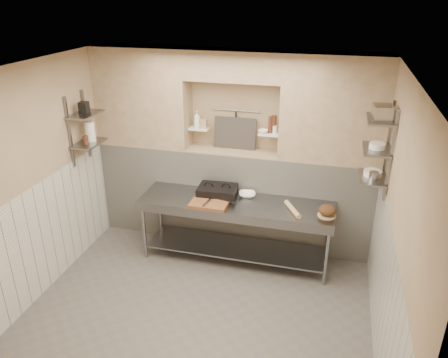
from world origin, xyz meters
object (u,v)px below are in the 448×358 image
(rolling_pin, at_px, (292,209))
(prep_table, at_px, (236,219))
(cutting_board, at_px, (209,204))
(jug_left, at_px, (90,131))
(mixing_bowl, at_px, (247,195))
(panini_press, at_px, (217,191))
(bowl_alcove, at_px, (263,131))
(bread_loaf, at_px, (327,210))
(bottle_soap, at_px, (197,120))

(rolling_pin, bearing_deg, prep_table, 174.66)
(cutting_board, xyz_separation_m, jug_left, (-1.70, 0.10, 0.83))
(mixing_bowl, bearing_deg, jug_left, -172.45)
(panini_press, xyz_separation_m, mixing_bowl, (0.40, 0.09, -0.04))
(rolling_pin, height_order, bowl_alcove, bowl_alcove)
(bowl_alcove, distance_m, jug_left, 2.34)
(panini_press, height_order, cutting_board, panini_press)
(cutting_board, distance_m, bread_loaf, 1.52)
(bread_loaf, relative_size, bottle_soap, 0.91)
(mixing_bowl, height_order, bread_loaf, bread_loaf)
(mixing_bowl, bearing_deg, rolling_pin, -23.41)
(panini_press, height_order, rolling_pin, panini_press)
(bread_loaf, bearing_deg, cutting_board, -176.41)
(panini_press, height_order, mixing_bowl, panini_press)
(mixing_bowl, bearing_deg, bowl_alcove, 70.28)
(mixing_bowl, bearing_deg, panini_press, -167.02)
(panini_press, relative_size, bowl_alcove, 3.86)
(prep_table, bearing_deg, bowl_alcove, 67.24)
(panini_press, bearing_deg, rolling_pin, -13.13)
(cutting_board, relative_size, jug_left, 1.82)
(panini_press, distance_m, jug_left, 1.91)
(bread_loaf, distance_m, jug_left, 3.30)
(rolling_pin, height_order, bottle_soap, bottle_soap)
(cutting_board, height_order, mixing_bowl, mixing_bowl)
(mixing_bowl, height_order, rolling_pin, rolling_pin)
(prep_table, xyz_separation_m, cutting_board, (-0.32, -0.17, 0.28))
(cutting_board, distance_m, jug_left, 1.89)
(panini_press, xyz_separation_m, rolling_pin, (1.05, -0.19, -0.04))
(prep_table, height_order, jug_left, jug_left)
(panini_press, relative_size, bread_loaf, 2.42)
(prep_table, height_order, panini_press, panini_press)
(prep_table, height_order, mixing_bowl, mixing_bowl)
(prep_table, height_order, cutting_board, cutting_board)
(panini_press, bearing_deg, bottle_soap, 130.73)
(jug_left, bearing_deg, rolling_pin, 0.02)
(cutting_board, xyz_separation_m, rolling_pin, (1.08, 0.10, 0.01))
(bottle_soap, xyz_separation_m, jug_left, (-1.32, -0.62, -0.09))
(jug_left, bearing_deg, prep_table, 2.03)
(prep_table, relative_size, bottle_soap, 10.65)
(mixing_bowl, bearing_deg, cutting_board, -138.55)
(cutting_board, bearing_deg, bowl_alcove, 52.67)
(prep_table, distance_m, mixing_bowl, 0.37)
(cutting_board, bearing_deg, prep_table, 27.87)
(jug_left, bearing_deg, bowl_alcove, 15.62)
(rolling_pin, height_order, bread_loaf, bread_loaf)
(panini_press, xyz_separation_m, bottle_soap, (-0.41, 0.43, 0.86))
(mixing_bowl, distance_m, bowl_alcove, 0.89)
(cutting_board, relative_size, rolling_pin, 1.16)
(bottle_soap, bearing_deg, mixing_bowl, -22.73)
(prep_table, relative_size, rolling_pin, 6.14)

